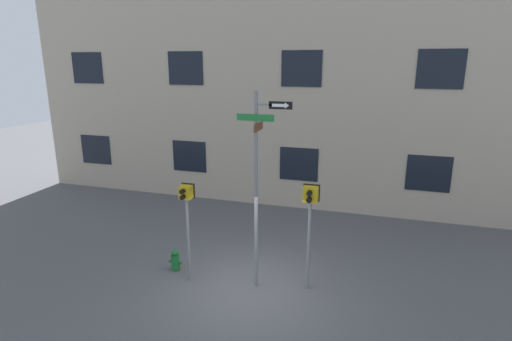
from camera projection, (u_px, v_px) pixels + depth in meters
name	position (u px, v px, depth m)	size (l,w,h in m)	color
ground_plane	(249.00, 290.00, 10.44)	(60.00, 60.00, 0.00)	#515154
building_facade	(305.00, 17.00, 14.74)	(24.00, 0.63, 14.78)	tan
street_sign_pole	(258.00, 178.00, 9.84)	(1.34, 0.71, 5.11)	slate
pedestrian_signal_left	(187.00, 207.00, 10.38)	(0.37, 0.40, 2.72)	slate
pedestrian_signal_right	(310.00, 208.00, 9.95)	(0.42, 0.40, 2.82)	slate
fire_hydrant	(175.00, 260.00, 11.35)	(0.39, 0.23, 0.64)	#196028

